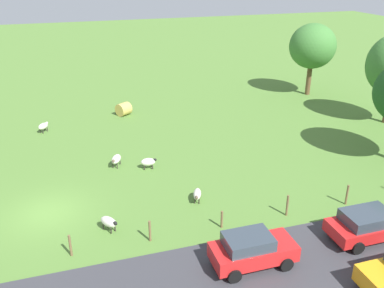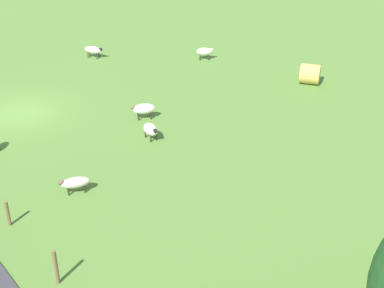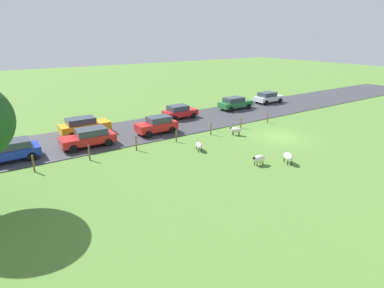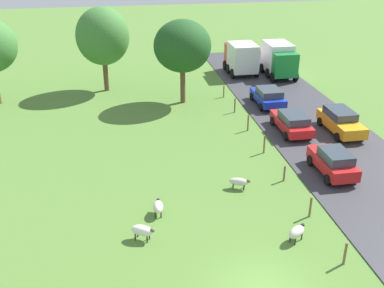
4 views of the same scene
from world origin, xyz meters
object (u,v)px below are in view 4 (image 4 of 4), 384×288
at_px(sheep_3, 239,182).
at_px(sheep_5, 142,231).
at_px(truck_1, 279,59).
at_px(sheep_0, 297,232).
at_px(sheep_2, 158,207).
at_px(tree_1, 103,36).
at_px(car_7, 292,122).
at_px(truck_0, 241,57).
at_px(tree_2, 182,46).
at_px(car_0, 341,121).
at_px(car_2, 268,96).
at_px(car_1, 333,162).

xyz_separation_m(sheep_3, sheep_5, (-5.90, -3.89, 0.08)).
bearing_deg(truck_1, sheep_0, -107.76).
distance_m(sheep_2, tree_1, 22.07).
bearing_deg(sheep_2, car_7, 39.79).
bearing_deg(sheep_2, truck_0, 65.26).
xyz_separation_m(sheep_0, sheep_5, (-7.31, 1.38, 0.01)).
bearing_deg(tree_2, truck_0, 45.76).
bearing_deg(sheep_5, sheep_3, 33.43).
distance_m(tree_1, car_0, 21.73).
distance_m(sheep_5, tree_1, 23.95).
xyz_separation_m(truck_1, car_2, (-3.69, -7.84, -0.98)).
distance_m(sheep_3, car_7, 9.35).
xyz_separation_m(truck_0, car_0, (3.17, -15.95, -0.86)).
height_order(sheep_5, truck_1, truck_1).
bearing_deg(tree_2, sheep_5, -104.69).
xyz_separation_m(sheep_0, tree_1, (-8.83, 24.85, 4.50)).
bearing_deg(truck_0, tree_2, -134.24).
height_order(sheep_5, car_0, car_0).
height_order(sheep_2, sheep_5, sheep_5).
xyz_separation_m(sheep_5, tree_2, (4.98, 18.98, 4.37)).
height_order(sheep_5, car_1, car_1).
xyz_separation_m(sheep_2, sheep_5, (-0.98, -2.02, 0.04)).
xyz_separation_m(sheep_3, tree_2, (-0.92, 15.09, 4.45)).
relative_size(sheep_3, car_7, 0.29).
bearing_deg(car_7, truck_0, 88.64).
xyz_separation_m(sheep_0, truck_0, (4.92, 27.81, 1.25)).
height_order(car_0, car_2, car_0).
relative_size(sheep_5, car_1, 0.32).
bearing_deg(car_7, sheep_2, -140.21).
xyz_separation_m(tree_2, car_1, (7.00, -14.44, -4.01)).
distance_m(sheep_0, truck_0, 28.27).
relative_size(sheep_0, truck_0, 0.26).
bearing_deg(sheep_0, car_0, 55.71).
bearing_deg(car_0, tree_1, 142.49).
xyz_separation_m(sheep_2, car_7, (10.88, 9.07, 0.36)).
bearing_deg(truck_0, car_0, -78.75).
height_order(tree_1, truck_0, tree_1).
relative_size(tree_1, truck_0, 1.71).
height_order(car_1, car_7, car_1).
relative_size(sheep_5, tree_2, 0.18).
xyz_separation_m(tree_2, truck_0, (7.25, 7.45, -3.13)).
distance_m(sheep_2, car_1, 11.29).
xyz_separation_m(sheep_5, car_0, (15.40, 10.48, 0.38)).
bearing_deg(truck_0, car_1, -90.67).
distance_m(sheep_3, tree_2, 15.76).
bearing_deg(sheep_0, sheep_2, 151.75).
distance_m(sheep_2, car_7, 14.17).
relative_size(sheep_2, truck_1, 0.24).
distance_m(sheep_2, sheep_3, 5.26).
bearing_deg(tree_2, car_2, -16.49).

